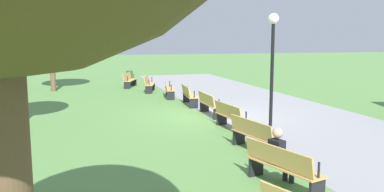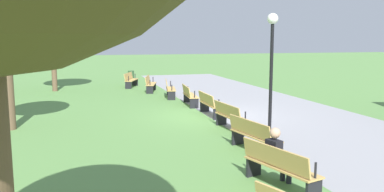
{
  "view_description": "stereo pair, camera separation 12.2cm",
  "coord_description": "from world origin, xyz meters",
  "px_view_note": "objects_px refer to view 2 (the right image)",
  "views": [
    {
      "loc": [
        14.22,
        -4.9,
        2.96
      ],
      "look_at": [
        0.0,
        -0.77,
        0.8
      ],
      "focal_mm": 36.79,
      "sensor_mm": 36.0,
      "label": 1
    },
    {
      "loc": [
        14.25,
        -4.78,
        2.96
      ],
      "look_at": [
        0.0,
        -0.77,
        0.8
      ],
      "focal_mm": 36.79,
      "sensor_mm": 36.0,
      "label": 2
    }
  ],
  "objects_px": {
    "bench_1": "(150,83)",
    "bench_5": "(230,116)",
    "person_seated": "(277,154)",
    "trash_bin": "(131,77)",
    "bench_2": "(169,88)",
    "lamp_post": "(272,51)",
    "bench_3": "(189,95)",
    "bench_6": "(253,135)",
    "bench_7": "(279,166)",
    "tree_1": "(2,11)",
    "bench_0": "(131,80)",
    "bench_4": "(209,104)",
    "tree_0": "(51,12)"
  },
  "relations": [
    {
      "from": "bench_6",
      "to": "tree_0",
      "type": "relative_size",
      "value": 0.3
    },
    {
      "from": "tree_1",
      "to": "trash_bin",
      "type": "bearing_deg",
      "value": 156.04
    },
    {
      "from": "bench_0",
      "to": "bench_6",
      "type": "bearing_deg",
      "value": 26.24
    },
    {
      "from": "bench_4",
      "to": "tree_0",
      "type": "distance_m",
      "value": 11.87
    },
    {
      "from": "bench_4",
      "to": "bench_5",
      "type": "distance_m",
      "value": 2.54
    },
    {
      "from": "bench_3",
      "to": "bench_6",
      "type": "relative_size",
      "value": 0.99
    },
    {
      "from": "bench_4",
      "to": "person_seated",
      "type": "distance_m",
      "value": 7.35
    },
    {
      "from": "bench_0",
      "to": "bench_7",
      "type": "xyz_separation_m",
      "value": [
        17.47,
        0.8,
        0.0
      ]
    },
    {
      "from": "tree_1",
      "to": "bench_0",
      "type": "bearing_deg",
      "value": 153.34
    },
    {
      "from": "bench_2",
      "to": "lamp_post",
      "type": "bearing_deg",
      "value": 17.71
    },
    {
      "from": "bench_7",
      "to": "person_seated",
      "type": "xyz_separation_m",
      "value": [
        -0.24,
        0.08,
        0.16
      ]
    },
    {
      "from": "bench_3",
      "to": "tree_0",
      "type": "distance_m",
      "value": 9.94
    },
    {
      "from": "tree_1",
      "to": "lamp_post",
      "type": "bearing_deg",
      "value": 66.55
    },
    {
      "from": "person_seated",
      "to": "bench_0",
      "type": "bearing_deg",
      "value": 167.16
    },
    {
      "from": "bench_4",
      "to": "bench_5",
      "type": "xyz_separation_m",
      "value": [
        2.54,
        -0.12,
        0.0
      ]
    },
    {
      "from": "bench_3",
      "to": "bench_7",
      "type": "bearing_deg",
      "value": 0.03
    },
    {
      "from": "bench_1",
      "to": "bench_5",
      "type": "distance_m",
      "value": 10.11
    },
    {
      "from": "bench_1",
      "to": "bench_7",
      "type": "distance_m",
      "value": 15.06
    },
    {
      "from": "bench_2",
      "to": "person_seated",
      "type": "height_order",
      "value": "person_seated"
    },
    {
      "from": "person_seated",
      "to": "lamp_post",
      "type": "relative_size",
      "value": 0.32
    },
    {
      "from": "bench_4",
      "to": "trash_bin",
      "type": "relative_size",
      "value": 2.08
    },
    {
      "from": "bench_1",
      "to": "bench_3",
      "type": "xyz_separation_m",
      "value": [
        4.99,
        0.92,
        0.0
      ]
    },
    {
      "from": "bench_5",
      "to": "bench_6",
      "type": "relative_size",
      "value": 0.99
    },
    {
      "from": "bench_1",
      "to": "bench_6",
      "type": "height_order",
      "value": "same"
    },
    {
      "from": "bench_3",
      "to": "trash_bin",
      "type": "bearing_deg",
      "value": -165.96
    },
    {
      "from": "lamp_post",
      "to": "bench_3",
      "type": "bearing_deg",
      "value": -173.05
    },
    {
      "from": "bench_4",
      "to": "bench_6",
      "type": "distance_m",
      "value": 5.08
    },
    {
      "from": "lamp_post",
      "to": "bench_2",
      "type": "bearing_deg",
      "value": -172.8
    },
    {
      "from": "bench_2",
      "to": "lamp_post",
      "type": "distance_m",
      "value": 9.16
    },
    {
      "from": "bench_1",
      "to": "person_seated",
      "type": "distance_m",
      "value": 14.82
    },
    {
      "from": "bench_3",
      "to": "tree_1",
      "type": "distance_m",
      "value": 8.26
    },
    {
      "from": "bench_6",
      "to": "person_seated",
      "type": "xyz_separation_m",
      "value": [
        2.24,
        -0.49,
        0.16
      ]
    },
    {
      "from": "bench_2",
      "to": "bench_6",
      "type": "relative_size",
      "value": 1.0
    },
    {
      "from": "bench_5",
      "to": "trash_bin",
      "type": "height_order",
      "value": "bench_5"
    },
    {
      "from": "tree_0",
      "to": "tree_1",
      "type": "distance_m",
      "value": 9.8
    },
    {
      "from": "bench_7",
      "to": "bench_5",
      "type": "bearing_deg",
      "value": 153.79
    },
    {
      "from": "bench_4",
      "to": "tree_0",
      "type": "xyz_separation_m",
      "value": [
        -9.3,
        -6.22,
        3.96
      ]
    },
    {
      "from": "bench_3",
      "to": "bench_6",
      "type": "distance_m",
      "value": 7.6
    },
    {
      "from": "person_seated",
      "to": "trash_bin",
      "type": "bearing_deg",
      "value": 166.06
    },
    {
      "from": "tree_1",
      "to": "lamp_post",
      "type": "distance_m",
      "value": 8.49
    },
    {
      "from": "person_seated",
      "to": "trash_bin",
      "type": "distance_m",
      "value": 19.2
    },
    {
      "from": "bench_1",
      "to": "bench_7",
      "type": "xyz_separation_m",
      "value": [
        15.06,
        0.0,
        0.0
      ]
    },
    {
      "from": "bench_2",
      "to": "lamp_post",
      "type": "xyz_separation_m",
      "value": [
        8.84,
        1.12,
        2.13
      ]
    },
    {
      "from": "bench_7",
      "to": "lamp_post",
      "type": "bearing_deg",
      "value": 139.91
    },
    {
      "from": "bench_4",
      "to": "person_seated",
      "type": "height_order",
      "value": "person_seated"
    },
    {
      "from": "person_seated",
      "to": "lamp_post",
      "type": "bearing_deg",
      "value": 139.57
    },
    {
      "from": "trash_bin",
      "to": "bench_3",
      "type": "bearing_deg",
      "value": 8.79
    },
    {
      "from": "person_seated",
      "to": "tree_1",
      "type": "xyz_separation_m",
      "value": [
        -6.84,
        -6.09,
        3.2
      ]
    },
    {
      "from": "bench_1",
      "to": "bench_6",
      "type": "relative_size",
      "value": 1.0
    },
    {
      "from": "bench_6",
      "to": "bench_4",
      "type": "bearing_deg",
      "value": 164.27
    }
  ]
}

